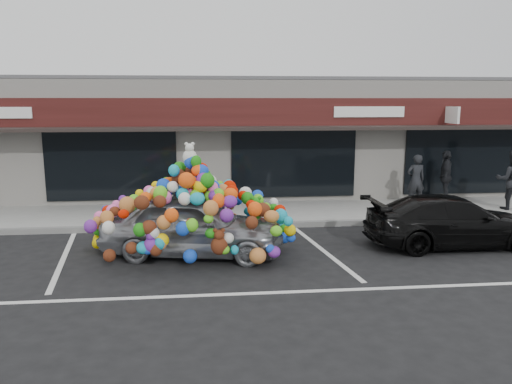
{
  "coord_description": "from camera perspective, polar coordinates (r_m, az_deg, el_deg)",
  "views": [
    {
      "loc": [
        0.04,
        -11.01,
        3.54
      ],
      "look_at": [
        1.31,
        1.4,
        1.23
      ],
      "focal_mm": 35.0,
      "sensor_mm": 36.0,
      "label": 1
    }
  ],
  "objects": [
    {
      "name": "black_sedan",
      "position": [
        13.13,
        21.56,
        -3.11
      ],
      "size": [
        1.79,
        4.29,
        1.24
      ],
      "primitive_type": "imported",
      "rotation": [
        0.0,
        0.0,
        1.58
      ],
      "color": "black",
      "rests_on": "ground"
    },
    {
      "name": "ground",
      "position": [
        11.57,
        -5.81,
        -7.39
      ],
      "size": [
        90.0,
        90.0,
        0.0
      ],
      "primitive_type": "plane",
      "color": "black",
      "rests_on": "ground"
    },
    {
      "name": "pedestrian_b",
      "position": [
        17.49,
        27.15,
        1.23
      ],
      "size": [
        1.1,
        0.99,
        1.86
      ],
      "primitive_type": "imported",
      "rotation": [
        0.0,
        0.0,
        2.75
      ],
      "color": "black",
      "rests_on": "sidewalk"
    },
    {
      "name": "sidewalk",
      "position": [
        15.41,
        -5.85,
        -2.57
      ],
      "size": [
        26.0,
        3.0,
        0.15
      ],
      "primitive_type": "cube",
      "color": "gray",
      "rests_on": "ground"
    },
    {
      "name": "kerb",
      "position": [
        13.95,
        -5.84,
        -3.95
      ],
      "size": [
        26.0,
        0.18,
        0.16
      ],
      "primitive_type": "cube",
      "color": "slate",
      "rests_on": "ground"
    },
    {
      "name": "pedestrian_c",
      "position": [
        17.78,
        20.84,
        1.66
      ],
      "size": [
        1.11,
        0.86,
        1.75
      ],
      "primitive_type": "imported",
      "rotation": [
        0.0,
        0.0,
        4.22
      ],
      "color": "#262227",
      "rests_on": "sidewalk"
    },
    {
      "name": "toy_car",
      "position": [
        11.53,
        -7.21,
        -2.94
      ],
      "size": [
        3.02,
        4.73,
        2.59
      ],
      "rotation": [
        0.0,
        0.0,
        1.38
      ],
      "color": "gray",
      "rests_on": "ground"
    },
    {
      "name": "parking_stripe_left",
      "position": [
        12.19,
        -21.15,
        -7.1
      ],
      "size": [
        0.73,
        4.37,
        0.01
      ],
      "primitive_type": "cube",
      "rotation": [
        0.0,
        0.0,
        0.14
      ],
      "color": "silver",
      "rests_on": "ground"
    },
    {
      "name": "pedestrian_a",
      "position": [
        17.04,
        17.79,
        1.33
      ],
      "size": [
        0.61,
        0.4,
        1.66
      ],
      "primitive_type": "imported",
      "rotation": [
        0.0,
        0.0,
        3.15
      ],
      "color": "black",
      "rests_on": "sidewalk"
    },
    {
      "name": "parking_stripe_mid",
      "position": [
        12.07,
        7.69,
        -6.64
      ],
      "size": [
        0.73,
        4.37,
        0.01
      ],
      "primitive_type": "cube",
      "rotation": [
        0.0,
        0.0,
        0.14
      ],
      "color": "silver",
      "rests_on": "ground"
    },
    {
      "name": "lane_line",
      "position": [
        9.6,
        6.47,
        -11.19
      ],
      "size": [
        14.0,
        0.12,
        0.01
      ],
      "primitive_type": "cube",
      "color": "silver",
      "rests_on": "ground"
    },
    {
      "name": "shop_building",
      "position": [
        19.5,
        -5.98,
        6.38
      ],
      "size": [
        24.0,
        7.2,
        4.31
      ],
      "color": "white",
      "rests_on": "ground"
    }
  ]
}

